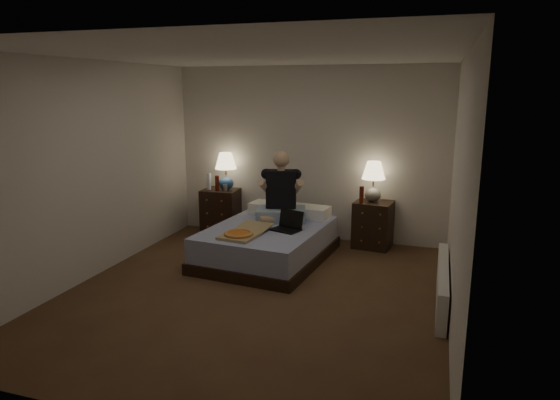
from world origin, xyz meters
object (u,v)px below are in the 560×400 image
(lamp_right, at_px, (373,182))
(pizza_box, at_px, (239,235))
(bed, at_px, (268,243))
(beer_bottle_left, at_px, (217,183))
(beer_bottle_right, at_px, (362,195))
(nightstand_left, at_px, (221,211))
(nightstand_right, at_px, (373,224))
(laptop, at_px, (286,221))
(soda_can, at_px, (225,188))
(water_bottle, at_px, (209,181))
(lamp_left, at_px, (226,171))
(person, at_px, (281,186))
(radiator, at_px, (442,284))

(lamp_right, bearing_deg, pizza_box, -131.80)
(bed, distance_m, pizza_box, 0.64)
(beer_bottle_left, xyz_separation_m, beer_bottle_right, (2.15, 0.00, -0.03))
(nightstand_left, xyz_separation_m, nightstand_right, (2.31, 0.00, -0.02))
(beer_bottle_right, height_order, laptop, beer_bottle_right)
(nightstand_left, height_order, beer_bottle_right, beer_bottle_right)
(soda_can, bearing_deg, water_bottle, 170.94)
(nightstand_left, bearing_deg, bed, -44.33)
(lamp_left, height_order, person, person)
(person, distance_m, pizza_box, 1.05)
(soda_can, bearing_deg, person, -25.18)
(water_bottle, bearing_deg, laptop, -33.29)
(laptop, bearing_deg, beer_bottle_right, 68.27)
(nightstand_left, distance_m, lamp_right, 2.36)
(beer_bottle_left, relative_size, beer_bottle_right, 1.00)
(lamp_right, relative_size, person, 0.60)
(beer_bottle_left, xyz_separation_m, laptop, (1.36, -0.94, -0.23))
(nightstand_right, distance_m, lamp_right, 0.60)
(person, bearing_deg, lamp_right, 12.45)
(water_bottle, distance_m, radiator, 3.82)
(bed, xyz_separation_m, pizza_box, (-0.17, -0.56, 0.26))
(lamp_left, bearing_deg, soda_can, -74.43)
(lamp_left, height_order, beer_bottle_right, lamp_left)
(soda_can, relative_size, pizza_box, 0.13)
(nightstand_left, relative_size, lamp_left, 1.22)
(nightstand_left, bearing_deg, pizza_box, -61.71)
(soda_can, distance_m, beer_bottle_right, 2.03)
(nightstand_right, xyz_separation_m, pizza_box, (-1.39, -1.53, 0.16))
(lamp_right, relative_size, beer_bottle_right, 2.43)
(lamp_left, height_order, radiator, lamp_left)
(nightstand_right, xyz_separation_m, beer_bottle_right, (-0.16, -0.12, 0.44))
(beer_bottle_left, relative_size, person, 0.25)
(soda_can, height_order, laptop, soda_can)
(beer_bottle_left, bearing_deg, radiator, -25.48)
(nightstand_right, bearing_deg, radiator, -54.01)
(nightstand_right, bearing_deg, lamp_left, -173.39)
(lamp_left, xyz_separation_m, lamp_right, (2.20, -0.00, -0.03))
(lamp_left, bearing_deg, laptop, -40.10)
(bed, bearing_deg, nightstand_left, 144.45)
(beer_bottle_left, bearing_deg, lamp_right, 3.21)
(nightstand_left, distance_m, person, 1.41)
(beer_bottle_left, relative_size, laptop, 0.68)
(nightstand_right, distance_m, pizza_box, 2.07)
(nightstand_left, bearing_deg, beer_bottle_right, -6.01)
(bed, distance_m, soda_can, 1.38)
(lamp_left, bearing_deg, person, -29.40)
(lamp_right, height_order, laptop, lamp_right)
(lamp_left, height_order, lamp_right, lamp_left)
(bed, height_order, lamp_left, lamp_left)
(laptop, distance_m, radiator, 2.01)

